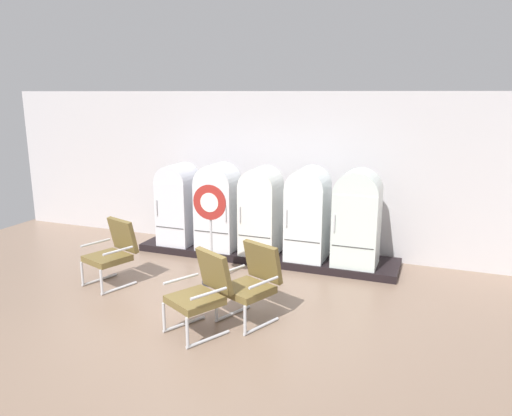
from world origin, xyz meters
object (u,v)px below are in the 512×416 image
at_px(refrigerator_3, 308,211).
at_px(armchair_right, 253,280).
at_px(armchair_left, 113,250).
at_px(sign_stand, 211,232).
at_px(refrigerator_0, 178,202).
at_px(refrigerator_4, 357,216).
at_px(refrigerator_1, 218,204).
at_px(refrigerator_2, 261,208).
at_px(armchair_center, 202,290).

bearing_deg(refrigerator_3, armchair_right, -93.15).
xyz_separation_m(armchair_left, sign_stand, (1.42, 0.52, 0.30)).
distance_m(refrigerator_0, armchair_left, 1.91).
bearing_deg(refrigerator_4, armchair_right, -113.23).
distance_m(armchair_left, armchair_right, 2.48).
distance_m(refrigerator_0, refrigerator_1, 0.84).
relative_size(refrigerator_1, armchair_left, 1.55).
xyz_separation_m(refrigerator_1, refrigerator_2, (0.81, 0.02, -0.01)).
height_order(armchair_center, sign_stand, sign_stand).
bearing_deg(refrigerator_0, refrigerator_3, -0.02).
xyz_separation_m(refrigerator_3, refrigerator_4, (0.83, -0.03, 0.00)).
bearing_deg(armchair_right, armchair_center, -131.35).
height_order(refrigerator_0, armchair_center, refrigerator_0).
height_order(refrigerator_1, armchair_left, refrigerator_1).
xyz_separation_m(refrigerator_1, sign_stand, (0.49, -1.31, -0.11)).
bearing_deg(refrigerator_0, armchair_center, -55.67).
xyz_separation_m(refrigerator_0, refrigerator_3, (2.48, -0.00, 0.04)).
bearing_deg(refrigerator_1, refrigerator_0, 177.43).
xyz_separation_m(armchair_left, armchair_center, (1.99, -0.91, 0.00)).
bearing_deg(refrigerator_3, refrigerator_4, -2.10).
xyz_separation_m(refrigerator_1, refrigerator_4, (2.48, 0.01, 0.01)).
bearing_deg(refrigerator_4, refrigerator_2, 179.42).
relative_size(armchair_left, armchair_right, 1.00).
distance_m(refrigerator_2, refrigerator_3, 0.84).
height_order(refrigerator_1, refrigerator_2, refrigerator_1).
xyz_separation_m(refrigerator_4, armchair_left, (-3.41, -1.84, -0.42)).
bearing_deg(refrigerator_1, armchair_right, -55.45).
relative_size(refrigerator_1, armchair_center, 1.55).
bearing_deg(refrigerator_4, refrigerator_0, 179.46).
bearing_deg(sign_stand, refrigerator_1, 110.41).
relative_size(refrigerator_0, sign_stand, 0.96).
bearing_deg(refrigerator_0, sign_stand, -45.53).
bearing_deg(refrigerator_1, refrigerator_3, 1.27).
bearing_deg(refrigerator_2, refrigerator_0, 179.49).
relative_size(armchair_left, armchair_center, 1.00).
relative_size(refrigerator_3, armchair_left, 1.57).
relative_size(refrigerator_0, refrigerator_4, 0.95).
distance_m(refrigerator_1, armchair_left, 2.09).
distance_m(refrigerator_2, refrigerator_4, 1.67).
xyz_separation_m(armchair_center, sign_stand, (-0.58, 1.43, 0.30)).
bearing_deg(refrigerator_2, refrigerator_4, -0.58).
xyz_separation_m(refrigerator_0, refrigerator_2, (1.65, -0.01, 0.01)).
xyz_separation_m(refrigerator_4, sign_stand, (-1.99, -1.32, -0.12)).
relative_size(refrigerator_4, armchair_left, 1.58).
xyz_separation_m(refrigerator_3, armchair_center, (-0.59, -2.78, -0.42)).
relative_size(refrigerator_0, armchair_left, 1.50).
height_order(refrigerator_1, refrigerator_4, refrigerator_4).
bearing_deg(armchair_center, sign_stand, 111.89).
relative_size(refrigerator_2, armchair_left, 1.53).
bearing_deg(refrigerator_1, refrigerator_4, 0.14).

